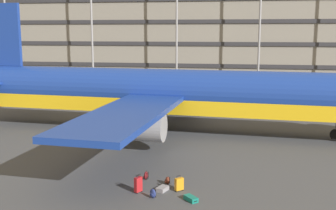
{
  "coord_description": "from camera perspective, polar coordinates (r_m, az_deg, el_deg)",
  "views": [
    {
      "loc": [
        2.83,
        -32.82,
        8.17
      ],
      "look_at": [
        -2.09,
        -3.8,
        3.0
      ],
      "focal_mm": 44.87,
      "sensor_mm": 36.0,
      "label": 1
    }
  ],
  "objects": [
    {
      "name": "backpack_scuffed",
      "position": [
        23.81,
        -3.02,
        -9.55
      ],
      "size": [
        0.28,
        0.33,
        0.51
      ],
      "color": "maroon",
      "rests_on": "ground_plane"
    },
    {
      "name": "suitcase_navy",
      "position": [
        21.94,
        -4.06,
        -10.71
      ],
      "size": [
        0.39,
        0.46,
        0.99
      ],
      "color": "#B21E23",
      "rests_on": "ground_plane"
    },
    {
      "name": "light_mast_far_left",
      "position": [
        83.78,
        -21.29,
        12.01
      ],
      "size": [
        1.8,
        0.5,
        20.91
      ],
      "color": "gray",
      "rests_on": "ground_plane"
    },
    {
      "name": "backpack_laid_flat",
      "position": [
        23.08,
        -0.09,
        -10.23
      ],
      "size": [
        0.34,
        0.36,
        0.47
      ],
      "color": "#592619",
      "rests_on": "ground_plane"
    },
    {
      "name": "light_mast_center_left",
      "position": [
        73.0,
        1.2,
        12.4
      ],
      "size": [
        1.8,
        0.5,
        19.25
      ],
      "color": "gray",
      "rests_on": "ground_plane"
    },
    {
      "name": "light_mast_left",
      "position": [
        76.75,
        -10.39,
        12.47
      ],
      "size": [
        1.8,
        0.5,
        20.14
      ],
      "color": "gray",
      "rests_on": "ground_plane"
    },
    {
      "name": "backpack_purple",
      "position": [
        21.3,
        -2.08,
        -11.94
      ],
      "size": [
        0.41,
        0.36,
        0.52
      ],
      "color": "navy",
      "rests_on": "ground_plane"
    },
    {
      "name": "suitcase_black",
      "position": [
        22.23,
        -0.75,
        -11.31
      ],
      "size": [
        0.66,
        0.81,
        0.21
      ],
      "color": "gray",
      "rests_on": "ground_plane"
    },
    {
      "name": "light_mast_center_right",
      "position": [
        72.29,
        12.43,
        12.44
      ],
      "size": [
        1.8,
        0.5,
        19.84
      ],
      "color": "gray",
      "rests_on": "ground_plane"
    },
    {
      "name": "ground_plane",
      "position": [
        33.94,
        4.57,
        -4.0
      ],
      "size": [
        600.0,
        600.0,
        0.0
      ],
      "primitive_type": "plane",
      "color": "#424449"
    },
    {
      "name": "terminal_structure",
      "position": [
        86.81,
        7.9,
        11.04
      ],
      "size": [
        131.39,
        19.86,
        19.88
      ],
      "color": "gray",
      "rests_on": "ground_plane"
    },
    {
      "name": "airliner",
      "position": [
        34.3,
        0.1,
        1.57
      ],
      "size": [
        39.26,
        31.79,
        10.61
      ],
      "color": "navy",
      "rests_on": "ground_plane"
    },
    {
      "name": "suitcase_red",
      "position": [
        21.03,
        3.12,
        -12.58
      ],
      "size": [
        0.79,
        0.82,
        0.23
      ],
      "color": "#147266",
      "rests_on": "ground_plane"
    },
    {
      "name": "suitcase_large",
      "position": [
        22.12,
        1.52,
        -10.68
      ],
      "size": [
        0.47,
        0.46,
        0.81
      ],
      "color": "orange",
      "rests_on": "ground_plane"
    }
  ]
}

